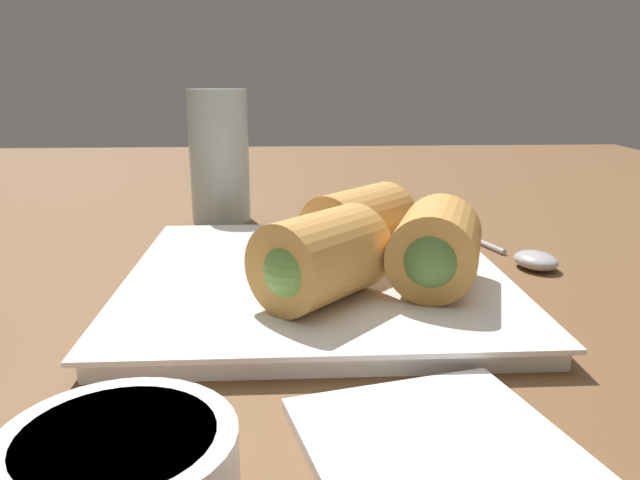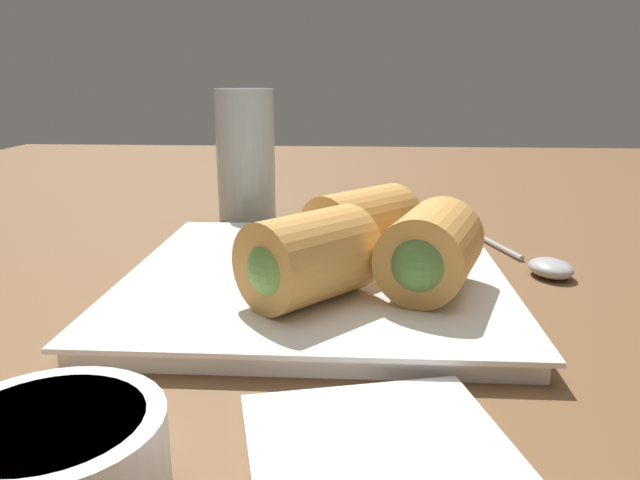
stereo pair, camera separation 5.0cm
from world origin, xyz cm
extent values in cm
cube|color=brown|center=(0.00, 0.00, 1.00)|extent=(180.00, 140.00, 2.00)
cube|color=white|center=(-0.77, -0.29, 2.60)|extent=(27.27, 25.59, 1.20)
cube|color=white|center=(-0.77, -0.29, 3.35)|extent=(28.36, 26.61, 0.30)
cylinder|color=#D19347|center=(0.97, -3.30, 6.31)|extent=(9.41, 9.29, 5.62)
sphere|color=#B23D2D|center=(-1.21, -1.29, 6.31)|extent=(3.65, 3.65, 3.65)
cylinder|color=#D19347|center=(-4.80, -7.69, 6.31)|extent=(9.03, 7.78, 5.62)
sphere|color=#56843D|center=(-7.61, -6.74, 6.31)|extent=(3.65, 3.65, 3.65)
cylinder|color=#D19347|center=(-6.98, -0.34, 6.31)|extent=(9.41, 9.29, 5.62)
sphere|color=#6B9E47|center=(-9.17, 1.67, 6.31)|extent=(3.65, 3.65, 3.65)
cylinder|color=silver|center=(-24.45, 8.03, 3.68)|extent=(8.35, 8.35, 3.36)
cylinder|color=beige|center=(-24.45, 8.03, 5.05)|extent=(6.85, 6.85, 0.60)
cylinder|color=#B2B2B7|center=(11.52, -15.41, 2.25)|extent=(8.83, 3.13, 0.50)
ellipsoid|color=#B2B2B7|center=(3.27, -17.93, 2.70)|extent=(4.75, 4.13, 1.39)
cube|color=white|center=(-22.26, -4.29, 2.30)|extent=(14.86, 13.48, 0.60)
cylinder|color=silver|center=(21.85, 8.98, 8.85)|extent=(6.17, 6.17, 13.69)
camera|label=1|loc=(-43.64, 2.11, 17.34)|focal=35.00mm
camera|label=2|loc=(-43.63, -2.89, 17.34)|focal=35.00mm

